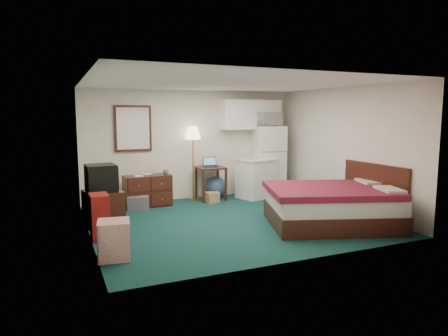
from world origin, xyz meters
name	(u,v)px	position (x,y,z in m)	size (l,w,h in m)	color
floor	(231,220)	(0.00, 0.00, 0.00)	(5.00, 4.50, 0.01)	black
ceiling	(232,83)	(0.00, 0.00, 2.50)	(5.00, 4.50, 0.01)	silver
walls	(232,153)	(0.00, 0.00, 1.25)	(5.01, 4.51, 2.50)	silver
mirror	(133,128)	(-1.35, 2.22, 1.65)	(0.80, 0.06, 1.00)	white
upper_cabinets	(251,115)	(1.45, 2.08, 1.95)	(1.50, 0.35, 0.70)	white
headboard	(374,190)	(2.46, -0.99, 0.55)	(0.06, 1.56, 1.00)	black
dresser	(148,191)	(-1.16, 1.77, 0.33)	(0.98, 0.45, 0.67)	black
floor_lamp	(193,163)	(-0.04, 2.05, 0.84)	(0.36, 0.36, 1.68)	gold
desk	(211,183)	(0.33, 1.89, 0.38)	(0.60, 0.60, 0.76)	black
exercise_ball	(216,187)	(0.49, 1.96, 0.26)	(0.52, 0.52, 0.52)	navy
kitchen_counter	(256,179)	(1.40, 1.67, 0.44)	(0.80, 0.61, 0.88)	white
fridge	(268,161)	(1.84, 1.88, 0.84)	(0.69, 0.69, 1.68)	white
bed	(331,206)	(1.48, -0.99, 0.34)	(2.11, 1.65, 0.68)	maroon
tv_stand	(103,207)	(-2.21, 0.68, 0.30)	(0.60, 0.66, 0.60)	black
suitcase	(100,216)	(-2.35, -0.16, 0.35)	(0.27, 0.44, 0.71)	#870903
retail_box	(114,240)	(-2.28, -1.19, 0.26)	(0.42, 0.42, 0.52)	silver
file_bin	(138,203)	(-1.41, 1.52, 0.15)	(0.41, 0.31, 0.29)	slate
cardboard_box_a	(214,197)	(0.30, 1.62, 0.11)	(0.26, 0.22, 0.22)	#977253
cardboard_box_b	(211,197)	(0.20, 1.56, 0.12)	(0.20, 0.23, 0.23)	#977253
laptop	(211,162)	(0.33, 1.89, 0.87)	(0.31, 0.26, 0.22)	black
crt_tv	(101,178)	(-2.22, 0.67, 0.84)	(0.51, 0.55, 0.47)	black
microwave	(269,118)	(1.82, 1.86, 1.88)	(0.58, 0.32, 0.39)	white
book_a	(134,171)	(-1.45, 1.68, 0.79)	(0.18, 0.02, 0.24)	#977253
book_b	(143,170)	(-1.24, 1.83, 0.78)	(0.16, 0.02, 0.22)	#977253
mug	(166,171)	(-0.77, 1.74, 0.73)	(0.13, 0.10, 0.13)	#528343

